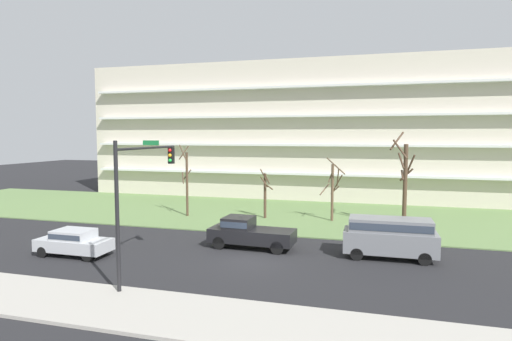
% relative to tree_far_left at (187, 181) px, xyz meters
% --- Properties ---
extents(ground, '(160.00, 160.00, 0.00)m').
position_rel_tree_far_left_xyz_m(ground, '(9.09, -10.89, -3.13)').
color(ground, '#232326').
extents(sidewalk_curb_near, '(80.00, 4.00, 0.15)m').
position_rel_tree_far_left_xyz_m(sidewalk_curb_near, '(9.09, -18.89, -3.05)').
color(sidewalk_curb_near, '#ADA89E').
rests_on(sidewalk_curb_near, ground).
extents(grass_lawn_strip, '(80.00, 16.00, 0.08)m').
position_rel_tree_far_left_xyz_m(grass_lawn_strip, '(9.09, 3.11, -3.09)').
color(grass_lawn_strip, '#66844C').
rests_on(grass_lawn_strip, ground).
extents(apartment_building, '(52.60, 12.00, 15.28)m').
position_rel_tree_far_left_xyz_m(apartment_building, '(9.09, 16.63, 4.51)').
color(apartment_building, beige).
rests_on(apartment_building, ground).
extents(tree_far_left, '(0.96, 1.34, 6.32)m').
position_rel_tree_far_left_xyz_m(tree_far_left, '(0.00, 0.00, 0.00)').
color(tree_far_left, '#4C3828').
rests_on(tree_far_left, ground).
extents(tree_left, '(1.10, 0.82, 4.30)m').
position_rel_tree_far_left_xyz_m(tree_left, '(6.88, 0.86, -0.93)').
color(tree_left, '#4C3828').
rests_on(tree_left, ground).
extents(tree_center, '(2.07, 2.07, 5.37)m').
position_rel_tree_far_left_xyz_m(tree_center, '(12.51, 1.35, -0.44)').
color(tree_center, brown).
rests_on(tree_center, ground).
extents(tree_right, '(1.97, 2.26, 7.42)m').
position_rel_tree_far_left_xyz_m(tree_right, '(18.05, 0.81, 0.59)').
color(tree_right, '#4C3828').
rests_on(tree_right, ground).
extents(pickup_black_near_left, '(5.48, 2.22, 1.95)m').
position_rel_tree_far_left_xyz_m(pickup_black_near_left, '(8.18, -8.38, -2.11)').
color(pickup_black_near_left, black).
rests_on(pickup_black_near_left, ground).
extents(van_gray_center_left, '(5.22, 2.04, 2.36)m').
position_rel_tree_far_left_xyz_m(van_gray_center_left, '(16.73, -8.39, -1.73)').
color(van_gray_center_left, slate).
rests_on(van_gray_center_left, ground).
extents(sedan_silver_center_right, '(4.40, 1.81, 1.57)m').
position_rel_tree_far_left_xyz_m(sedan_silver_center_right, '(-1.28, -12.89, -2.26)').
color(sedan_silver_center_right, '#B7BABF').
rests_on(sedan_silver_center_right, ground).
extents(traffic_signal_mast, '(0.90, 5.62, 6.91)m').
position_rel_tree_far_left_xyz_m(traffic_signal_mast, '(4.85, -15.68, 1.59)').
color(traffic_signal_mast, black).
rests_on(traffic_signal_mast, ground).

